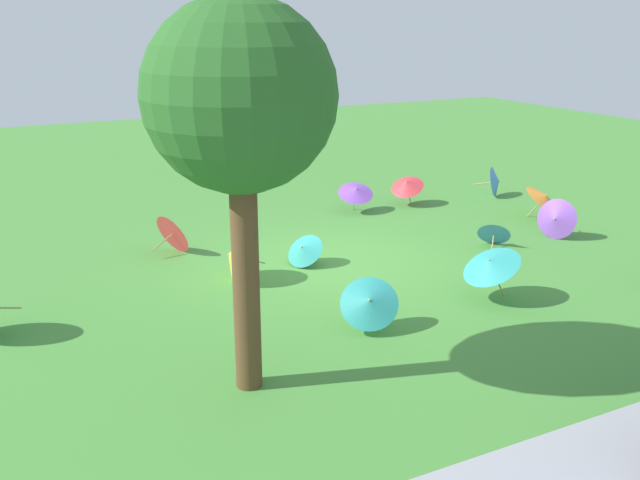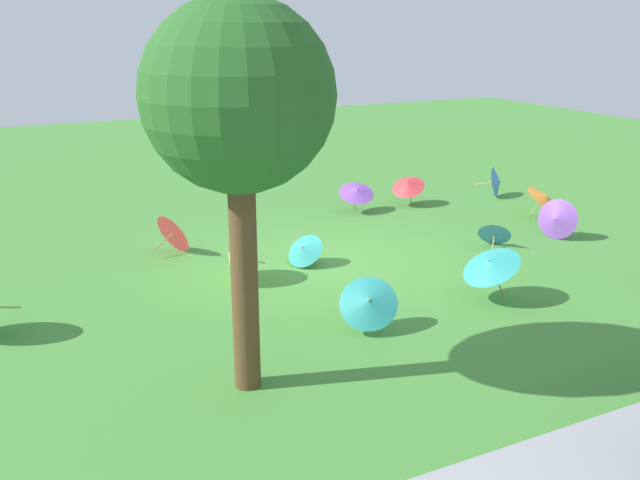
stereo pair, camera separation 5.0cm
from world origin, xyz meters
name	(u,v)px [view 1 (the left image)]	position (x,y,z in m)	size (l,w,h in m)	color
ground	(331,263)	(0.00, 0.00, 0.00)	(40.00, 40.00, 0.00)	#478C38
shade_tree	(240,101)	(2.93, 3.44, 3.36)	(2.09, 2.09, 4.47)	brown
parasol_red_0	(175,232)	(2.32, -1.82, 0.39)	(0.85, 0.91, 0.78)	tan
parasol_blue_0	(494,232)	(-3.22, 0.55, 0.28)	(0.78, 0.78, 0.56)	tan
parasol_teal_1	(369,302)	(0.88, 2.78, 0.44)	(1.04, 0.99, 0.78)	tan
parasol_blue_1	(496,182)	(-5.83, -2.49, 0.37)	(0.75, 0.78, 0.75)	tan
parasol_teal_4	(490,264)	(-1.35, 2.64, 0.60)	(0.90, 0.94, 0.88)	tan
parasol_orange_0	(544,197)	(-5.45, -0.49, 0.47)	(1.13, 1.12, 0.76)	tan
parasol_red_2	(407,184)	(-3.42, -2.76, 0.50)	(1.04, 1.04, 0.76)	tan
parasol_purple_0	(556,219)	(-4.61, 0.72, 0.40)	(0.84, 0.84, 0.80)	tan
parasol_purple_1	(356,191)	(-2.07, -2.77, 0.49)	(0.96, 0.95, 0.72)	tan
parasol_yellow_0	(234,256)	(1.86, 0.08, 0.44)	(0.83, 0.95, 0.88)	tan
parasol_teal_6	(303,249)	(0.51, -0.10, 0.30)	(0.82, 0.86, 0.59)	tan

